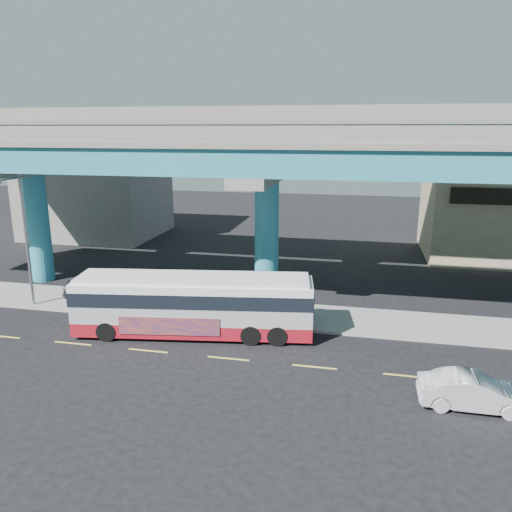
% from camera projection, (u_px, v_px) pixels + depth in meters
% --- Properties ---
extents(ground, '(120.00, 120.00, 0.00)m').
position_uv_depth(ground, '(230.00, 356.00, 23.44)').
color(ground, black).
rests_on(ground, ground).
extents(sidewalk, '(70.00, 4.00, 0.15)m').
position_uv_depth(sidewalk, '(255.00, 313.00, 28.63)').
color(sidewalk, gray).
rests_on(sidewalk, ground).
extents(lane_markings, '(58.00, 0.12, 0.01)m').
position_uv_depth(lane_markings, '(228.00, 358.00, 23.16)').
color(lane_markings, '#D8C64C').
rests_on(lane_markings, ground).
extents(viaduct, '(52.00, 12.40, 11.70)m').
position_uv_depth(viaduct, '(267.00, 150.00, 29.79)').
color(viaduct, '#236D88').
rests_on(viaduct, ground).
extents(building_concrete, '(12.00, 10.00, 9.00)m').
position_uv_depth(building_concrete, '(97.00, 190.00, 49.11)').
color(building_concrete, gray).
rests_on(building_concrete, ground).
extents(transit_bus, '(12.40, 4.39, 3.12)m').
position_uv_depth(transit_bus, '(194.00, 303.00, 25.52)').
color(transit_bus, maroon).
rests_on(transit_bus, ground).
extents(sedan, '(1.45, 4.08, 1.34)m').
position_uv_depth(sedan, '(474.00, 392.00, 18.93)').
color(sedan, silver).
rests_on(sedan, ground).
extents(parked_car, '(3.40, 4.98, 1.47)m').
position_uv_depth(parked_car, '(101.00, 287.00, 30.66)').
color(parked_car, '#28282C').
rests_on(parked_car, sidewalk).
extents(street_lamp, '(0.50, 2.53, 7.75)m').
position_uv_depth(street_lamp, '(18.00, 223.00, 28.10)').
color(street_lamp, gray).
rests_on(street_lamp, sidewalk).
extents(stop_sign, '(0.83, 0.21, 2.80)m').
position_uv_depth(stop_sign, '(279.00, 287.00, 26.52)').
color(stop_sign, gray).
rests_on(stop_sign, sidewalk).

